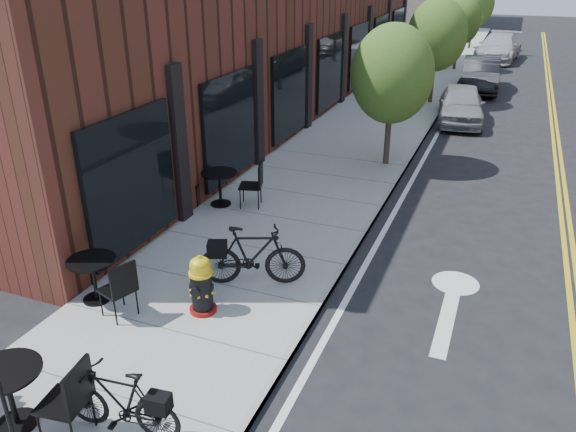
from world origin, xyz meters
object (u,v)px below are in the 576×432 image
at_px(parked_car_a, 461,104).
at_px(parked_car_c, 498,48).
at_px(bistro_set_a, 93,274).
at_px(bistro_set_c, 220,183).
at_px(bistro_set_b, 9,390).
at_px(parked_car_b, 481,74).
at_px(bicycle_right, 253,256).
at_px(bicycle_left, 120,402).
at_px(fire_hydrant, 202,285).

height_order(parked_car_a, parked_car_c, parked_car_c).
height_order(bistro_set_a, bistro_set_c, bistro_set_c).
height_order(bistro_set_b, parked_car_b, parked_car_b).
bearing_deg(bicycle_right, bicycle_left, 158.03).
distance_m(fire_hydrant, bistro_set_b, 3.17).
distance_m(bistro_set_a, parked_car_c, 29.38).
relative_size(bistro_set_b, bistro_set_c, 1.03).
bearing_deg(bistro_set_a, parked_car_a, 92.11).
xyz_separation_m(bicycle_left, parked_car_c, (2.68, 31.22, 0.15)).
xyz_separation_m(bistro_set_a, parked_car_c, (4.92, 28.97, 0.11)).
xyz_separation_m(bicycle_left, bistro_set_a, (-2.24, 2.26, 0.04)).
relative_size(fire_hydrant, bistro_set_b, 0.50).
relative_size(bistro_set_c, parked_car_a, 0.52).
distance_m(bicycle_left, parked_car_c, 31.34).
relative_size(bicycle_right, parked_car_c, 0.36).
xyz_separation_m(parked_car_b, parked_car_c, (0.30, 8.74, 0.02)).
bearing_deg(bistro_set_b, bicycle_left, 9.15).
bearing_deg(parked_car_a, parked_car_b, 81.37).
bearing_deg(bistro_set_c, bicycle_right, -68.97).
bearing_deg(parked_car_b, bicycle_left, -99.55).
height_order(fire_hydrant, parked_car_a, parked_car_a).
xyz_separation_m(bistro_set_a, parked_car_a, (4.40, 14.44, 0.03)).
xyz_separation_m(bistro_set_c, parked_car_c, (4.87, 24.58, 0.09)).
bearing_deg(bistro_set_c, fire_hydrant, -81.87).
distance_m(parked_car_a, parked_car_c, 14.53).
height_order(bistro_set_a, parked_car_a, parked_car_a).
bearing_deg(bicycle_right, bistro_set_b, 140.35).
relative_size(bistro_set_c, parked_car_c, 0.39).
distance_m(bicycle_left, parked_car_a, 16.84).
relative_size(bistro_set_c, parked_car_b, 0.46).
height_order(bistro_set_c, parked_car_a, parked_car_a).
distance_m(fire_hydrant, parked_car_a, 14.30).
xyz_separation_m(fire_hydrant, parked_car_b, (2.77, 19.85, 0.11)).
distance_m(bistro_set_a, bistro_set_b, 2.81).
height_order(parked_car_a, parked_car_b, parked_car_b).
bearing_deg(bicycle_left, parked_car_b, 168.21).
xyz_separation_m(fire_hydrant, bistro_set_c, (-1.80, 4.01, 0.04)).
distance_m(fire_hydrant, parked_car_c, 28.75).
xyz_separation_m(bicycle_right, parked_car_b, (2.36, 18.76, 0.04)).
bearing_deg(bicycle_right, bistro_set_a, 101.28).
height_order(bistro_set_b, bistro_set_c, bistro_set_b).
distance_m(bicycle_right, bistro_set_a, 2.69).
xyz_separation_m(parked_car_a, parked_car_c, (0.52, 14.52, 0.09)).
bearing_deg(fire_hydrant, bicycle_right, 59.06).
relative_size(bicycle_left, parked_car_a, 0.41).
relative_size(bistro_set_a, parked_car_b, 0.44).
bearing_deg(bicycle_right, bistro_set_c, 15.30).
distance_m(bicycle_left, bistro_set_b, 1.38).
distance_m(bistro_set_c, parked_car_b, 16.49).
height_order(bicycle_right, bistro_set_c, bicycle_right).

